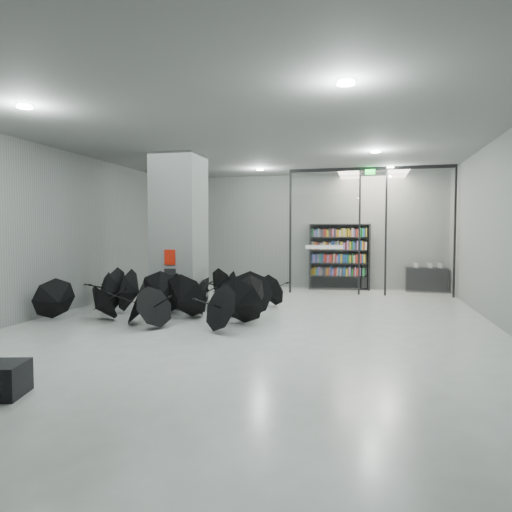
% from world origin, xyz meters
% --- Properties ---
extents(room, '(14.00, 14.02, 4.01)m').
position_xyz_m(room, '(0.00, 0.00, 2.84)').
color(room, '#949693').
rests_on(room, ground).
extents(column, '(1.20, 1.20, 4.00)m').
position_xyz_m(column, '(-2.50, 2.00, 2.00)').
color(column, slate).
rests_on(column, ground).
extents(fire_cabinet, '(0.28, 0.04, 0.38)m').
position_xyz_m(fire_cabinet, '(-2.50, 1.38, 1.35)').
color(fire_cabinet, '#A50A07').
rests_on(fire_cabinet, column).
extents(info_panel, '(0.30, 0.03, 0.42)m').
position_xyz_m(info_panel, '(-2.50, 1.38, 0.85)').
color(info_panel, black).
rests_on(info_panel, column).
extents(exit_sign, '(0.30, 0.06, 0.15)m').
position_xyz_m(exit_sign, '(2.40, 5.30, 3.82)').
color(exit_sign, '#0CE533').
rests_on(exit_sign, room).
extents(glass_partition, '(5.06, 0.08, 4.00)m').
position_xyz_m(glass_partition, '(2.39, 5.50, 2.18)').
color(glass_partition, silver).
rests_on(glass_partition, ground).
extents(bookshelf, '(2.09, 0.64, 2.26)m').
position_xyz_m(bookshelf, '(1.41, 6.75, 1.13)').
color(bookshelf, black).
rests_on(bookshelf, ground).
extents(shop_counter, '(1.38, 0.66, 0.80)m').
position_xyz_m(shop_counter, '(4.29, 6.77, 0.40)').
color(shop_counter, black).
rests_on(shop_counter, ground).
extents(umbrella_cluster, '(5.47, 4.52, 1.30)m').
position_xyz_m(umbrella_cluster, '(-1.88, 0.76, 0.31)').
color(umbrella_cluster, black).
rests_on(umbrella_cluster, ground).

